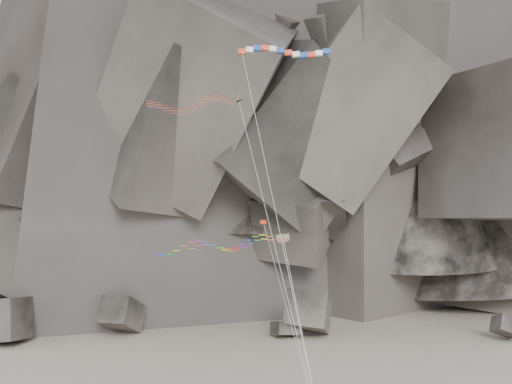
{
  "coord_description": "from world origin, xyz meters",
  "views": [
    {
      "loc": [
        0.88,
        -47.1,
        17.38
      ],
      "look_at": [
        0.96,
        6.0,
        19.23
      ],
      "focal_mm": 40.0,
      "sensor_mm": 36.0,
      "label": 1
    }
  ],
  "objects_px": {
    "pennant_kite": "(274,264)",
    "parafoil_kite": "(215,245)",
    "delta_kite": "(188,104)",
    "banner_kite": "(284,55)"
  },
  "relations": [
    {
      "from": "delta_kite",
      "to": "parafoil_kite",
      "type": "bearing_deg",
      "value": -57.07
    },
    {
      "from": "delta_kite",
      "to": "pennant_kite",
      "type": "height_order",
      "value": "delta_kite"
    },
    {
      "from": "parafoil_kite",
      "to": "delta_kite",
      "type": "bearing_deg",
      "value": 138.11
    },
    {
      "from": "pennant_kite",
      "to": "parafoil_kite",
      "type": "bearing_deg",
      "value": 135.98
    },
    {
      "from": "delta_kite",
      "to": "pennant_kite",
      "type": "relative_size",
      "value": 1.8
    },
    {
      "from": "delta_kite",
      "to": "banner_kite",
      "type": "height_order",
      "value": "banner_kite"
    },
    {
      "from": "parafoil_kite",
      "to": "pennant_kite",
      "type": "bearing_deg",
      "value": -13.76
    },
    {
      "from": "delta_kite",
      "to": "pennant_kite",
      "type": "bearing_deg",
      "value": -41.98
    },
    {
      "from": "banner_kite",
      "to": "parafoil_kite",
      "type": "height_order",
      "value": "banner_kite"
    },
    {
      "from": "delta_kite",
      "to": "banner_kite",
      "type": "distance_m",
      "value": 10.13
    }
  ]
}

